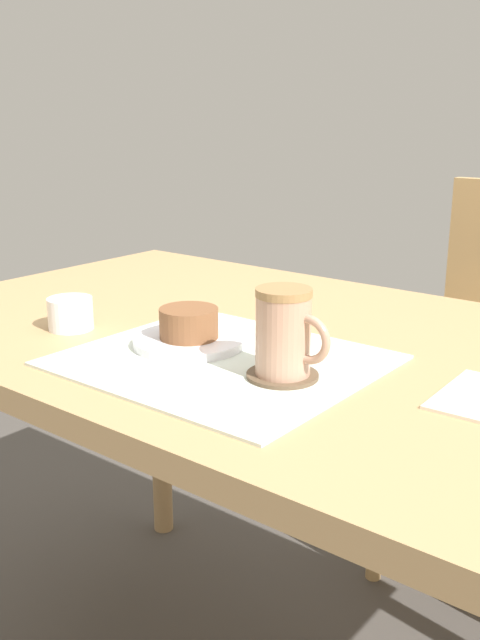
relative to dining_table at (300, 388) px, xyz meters
The scene contains 7 objects.
dining_table is the anchor object (origin of this frame).
placemat 0.17m from the dining_table, 103.10° to the right, with size 0.40×0.35×0.00m, color silver.
pastry_plate 0.19m from the dining_table, 130.05° to the right, with size 0.16×0.16×0.01m, color white.
pastry 0.20m from the dining_table, 130.05° to the right, with size 0.08×0.08×0.04m, color brown.
coffee_coaster 0.19m from the dining_table, 64.63° to the right, with size 0.09×0.09×0.01m, color brown.
coffee_mug 0.22m from the dining_table, 63.77° to the right, with size 0.10×0.07×0.11m.
sugar_bowl 0.37m from the dining_table, 151.30° to the right, with size 0.07×0.07×0.05m, color white.
Camera 1 is at (0.55, -0.85, 1.06)m, focal length 40.00 mm.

